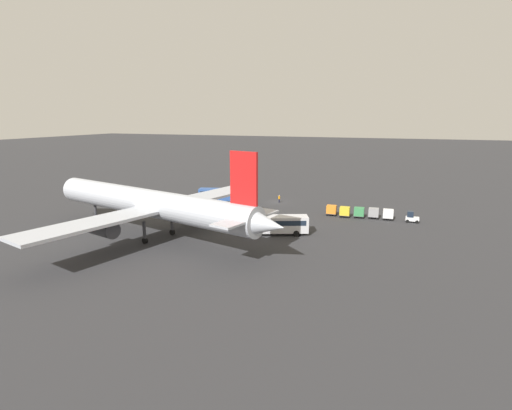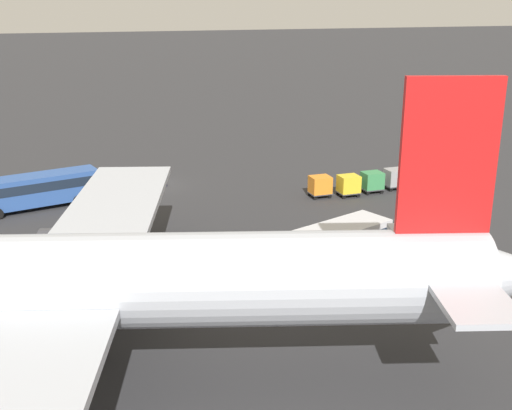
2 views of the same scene
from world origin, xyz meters
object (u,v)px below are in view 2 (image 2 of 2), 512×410
Objects in this scene: airplane at (33,284)px; shuttle_bus_far at (323,248)px; baggage_tug at (458,175)px; cargo_cart_green at (372,181)px; cargo_cart_orange at (320,185)px; shuttle_bus_near at (34,189)px; cargo_cart_yellow at (349,184)px; worker_person at (165,178)px; cargo_cart_grey at (395,178)px; cargo_cart_white at (420,176)px.

shuttle_bus_far is at bearing -139.22° from airplane.
baggage_tug is 1.18× the size of cargo_cart_green.
airplane is at bearing 45.56° from cargo_cart_orange.
cargo_cart_yellow is (-28.71, 4.86, -0.66)m from shuttle_bus_near.
airplane is 24.58× the size of cargo_cart_green.
worker_person is 0.84× the size of cargo_cart_orange.
airplane is 20.91× the size of baggage_tug.
airplane is 24.58× the size of cargo_cart_grey.
cargo_cart_grey is (-14.75, -16.87, -0.69)m from shuttle_bus_far.
shuttle_bus_far is 5.45× the size of cargo_cart_white.
shuttle_bus_near is 1.04× the size of shuttle_bus_far.
shuttle_bus_near reaches higher than cargo_cart_orange.
cargo_cart_orange is (8.17, 0.35, 0.00)m from cargo_cart_grey.
airplane is at bearing 76.98° from shuttle_bus_near.
cargo_cart_green is (-30.40, -25.37, -4.49)m from airplane.
shuttle_bus_far is at bearing 105.81° from worker_person.
cargo_cart_white is (4.25, -0.20, 0.25)m from baggage_tug.
shuttle_bus_near is 37.11m from cargo_cart_white.
shuttle_bus_near is 5.68× the size of cargo_cart_green.
cargo_cart_green is 5.45m from cargo_cart_orange.
shuttle_bus_near is 6.73× the size of worker_person.
shuttle_bus_near reaches higher than cargo_cart_white.
shuttle_bus_near reaches higher than cargo_cart_grey.
airplane reaches higher than baggage_tug.
shuttle_bus_far reaches higher than baggage_tug.
cargo_cart_orange is (-25.99, 4.33, -0.66)m from shuttle_bus_near.
shuttle_bus_near reaches higher than cargo_cart_yellow.
worker_person is at bearing -30.78° from cargo_cart_orange.
shuttle_bus_far is at bearing 43.76° from cargo_cart_white.
cargo_cart_green is (-12.03, -16.44, -0.69)m from shuttle_bus_far.
airplane is 20.77m from shuttle_bus_far.
shuttle_bus_near is at bearing 16.71° from worker_person.
airplane is 47.72m from baggage_tug.
cargo_cart_grey is 2.76m from cargo_cart_green.
baggage_tug is 12.43m from cargo_cart_yellow.
shuttle_bus_near is 34.39m from cargo_cart_grey.
cargo_cart_green is (5.45, 0.29, 0.00)m from cargo_cart_white.
baggage_tug is 29.79m from worker_person.
cargo_cart_green is at bearing 8.85° from cargo_cart_grey.
cargo_cart_yellow is at bearing 1.56° from baggage_tug.
cargo_cart_green is (2.72, 0.42, 0.00)m from cargo_cart_grey.
airplane is 30.03m from shuttle_bus_near.
worker_person is 20.66m from cargo_cart_green.
cargo_cart_grey and cargo_cart_yellow have the same top height.
airplane reaches higher than cargo_cart_yellow.
worker_person is at bearing -178.31° from shuttle_bus_near.
shuttle_bus_far reaches higher than cargo_cart_white.
baggage_tug is at bearing 164.32° from worker_person.
cargo_cart_yellow and cargo_cart_orange have the same top height.
baggage_tug is 9.69m from cargo_cart_green.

